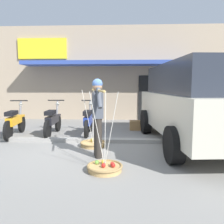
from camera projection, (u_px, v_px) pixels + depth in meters
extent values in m
plane|color=gray|center=(89.00, 149.00, 5.48)|extent=(90.00, 90.00, 0.00)
cube|color=gray|center=(93.00, 140.00, 6.17)|extent=(20.00, 0.24, 0.10)
cylinder|color=#2D2823|center=(98.00, 138.00, 4.77)|extent=(0.15, 0.15, 0.86)
cylinder|color=#2D2823|center=(97.00, 136.00, 4.94)|extent=(0.15, 0.15, 0.86)
cube|color=#474C56|center=(98.00, 105.00, 4.77)|extent=(0.28, 0.38, 0.54)
sphere|color=tan|center=(97.00, 86.00, 4.72)|extent=(0.21, 0.21, 0.21)
sphere|color=#4C70B2|center=(97.00, 84.00, 4.72)|extent=(0.22, 0.22, 0.22)
cylinder|color=#474C56|center=(99.00, 98.00, 4.52)|extent=(0.17, 0.35, 0.43)
cylinder|color=#474C56|center=(96.00, 97.00, 4.98)|extent=(0.17, 0.35, 0.43)
cylinder|color=tan|center=(97.00, 90.00, 4.73)|extent=(0.47, 1.66, 0.04)
cylinder|color=tan|center=(105.00, 169.00, 4.07)|extent=(0.61, 0.61, 0.09)
torus|color=olive|center=(105.00, 166.00, 4.06)|extent=(0.66, 0.66, 0.05)
sphere|color=red|center=(112.00, 164.00, 4.07)|extent=(0.08, 0.08, 0.08)
sphere|color=red|center=(103.00, 165.00, 3.99)|extent=(0.08, 0.08, 0.08)
sphere|color=gold|center=(103.00, 162.00, 4.18)|extent=(0.08, 0.08, 0.08)
sphere|color=#B1201C|center=(113.00, 165.00, 4.00)|extent=(0.08, 0.08, 0.08)
sphere|color=#77B846|center=(97.00, 162.00, 4.16)|extent=(0.08, 0.08, 0.08)
cylinder|color=silver|center=(105.00, 128.00, 4.12)|extent=(0.01, 0.29, 1.36)
cylinder|color=silver|center=(97.00, 130.00, 3.92)|extent=(0.26, 0.15, 1.36)
cylinder|color=silver|center=(111.00, 130.00, 3.91)|extent=(0.26, 0.15, 1.36)
cylinder|color=tan|center=(93.00, 145.00, 5.73)|extent=(0.61, 0.61, 0.09)
torus|color=olive|center=(93.00, 143.00, 5.72)|extent=(0.66, 0.66, 0.05)
sphere|color=gold|center=(93.00, 140.00, 5.87)|extent=(0.08, 0.08, 0.08)
sphere|color=red|center=(100.00, 142.00, 5.64)|extent=(0.09, 0.09, 0.09)
sphere|color=gold|center=(92.00, 140.00, 5.83)|extent=(0.10, 0.10, 0.10)
sphere|color=yellow|center=(98.00, 143.00, 5.58)|extent=(0.09, 0.09, 0.09)
cylinder|color=silver|center=(93.00, 116.00, 5.78)|extent=(0.01, 0.29, 1.36)
cylinder|color=silver|center=(88.00, 117.00, 5.58)|extent=(0.26, 0.15, 1.36)
cylinder|color=silver|center=(97.00, 117.00, 5.57)|extent=(0.26, 0.15, 1.36)
cylinder|color=black|center=(22.00, 124.00, 7.45)|extent=(0.16, 0.59, 0.58)
cylinder|color=black|center=(8.00, 131.00, 6.23)|extent=(0.16, 0.59, 0.58)
cube|color=orange|center=(21.00, 116.00, 7.42)|extent=(0.18, 0.30, 0.06)
cube|color=orange|center=(14.00, 120.00, 6.72)|extent=(0.32, 0.92, 0.24)
cube|color=black|center=(11.00, 113.00, 6.51)|extent=(0.30, 0.58, 0.12)
cylinder|color=slate|center=(20.00, 112.00, 7.31)|extent=(0.10, 0.30, 0.76)
cylinder|color=black|center=(19.00, 101.00, 7.18)|extent=(0.54, 0.11, 0.04)
sphere|color=silver|center=(21.00, 105.00, 7.36)|extent=(0.11, 0.11, 0.11)
cylinder|color=black|center=(58.00, 123.00, 7.62)|extent=(0.11, 0.58, 0.58)
cylinder|color=black|center=(48.00, 130.00, 6.39)|extent=(0.11, 0.58, 0.58)
cube|color=black|center=(58.00, 115.00, 7.59)|extent=(0.15, 0.29, 0.06)
cube|color=black|center=(52.00, 120.00, 6.88)|extent=(0.24, 0.91, 0.24)
cube|color=black|center=(50.00, 113.00, 6.67)|extent=(0.24, 0.57, 0.12)
cylinder|color=slate|center=(57.00, 112.00, 7.48)|extent=(0.07, 0.30, 0.76)
cylinder|color=black|center=(56.00, 100.00, 7.35)|extent=(0.54, 0.06, 0.04)
sphere|color=silver|center=(57.00, 104.00, 7.53)|extent=(0.11, 0.11, 0.11)
cylinder|color=black|center=(91.00, 123.00, 7.58)|extent=(0.11, 0.58, 0.58)
cylinder|color=black|center=(86.00, 130.00, 6.34)|extent=(0.11, 0.58, 0.58)
cube|color=navy|center=(90.00, 115.00, 7.54)|extent=(0.15, 0.29, 0.06)
cube|color=navy|center=(88.00, 120.00, 6.83)|extent=(0.24, 0.91, 0.24)
cube|color=black|center=(88.00, 113.00, 6.63)|extent=(0.25, 0.57, 0.12)
cylinder|color=slate|center=(90.00, 112.00, 7.43)|extent=(0.07, 0.30, 0.76)
cylinder|color=black|center=(90.00, 100.00, 7.31)|extent=(0.54, 0.06, 0.04)
sphere|color=silver|center=(90.00, 104.00, 7.48)|extent=(0.11, 0.11, 0.11)
cube|color=beige|center=(193.00, 112.00, 5.86)|extent=(2.29, 4.84, 0.96)
cube|color=#282D38|center=(197.00, 79.00, 5.61)|extent=(2.02, 3.80, 0.76)
cube|color=black|center=(167.00, 109.00, 8.27)|extent=(1.62, 0.24, 0.44)
cylinder|color=black|center=(146.00, 122.00, 7.32)|extent=(0.32, 0.78, 0.76)
cylinder|color=black|center=(203.00, 121.00, 7.39)|extent=(0.32, 0.78, 0.76)
cylinder|color=black|center=(174.00, 145.00, 4.43)|extent=(0.32, 0.78, 0.76)
cube|color=silver|center=(167.00, 114.00, 8.25)|extent=(0.44, 0.05, 0.12)
cube|color=tan|center=(110.00, 76.00, 12.51)|extent=(13.00, 5.00, 4.20)
cube|color=#334CA3|center=(107.00, 63.00, 9.48)|extent=(7.15, 1.00, 0.16)
cube|color=yellow|center=(42.00, 49.00, 9.98)|extent=(2.20, 0.08, 0.90)
cube|color=black|center=(151.00, 98.00, 10.05)|extent=(1.10, 0.06, 2.00)
cube|color=olive|center=(136.00, 125.00, 7.89)|extent=(0.44, 0.36, 0.32)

